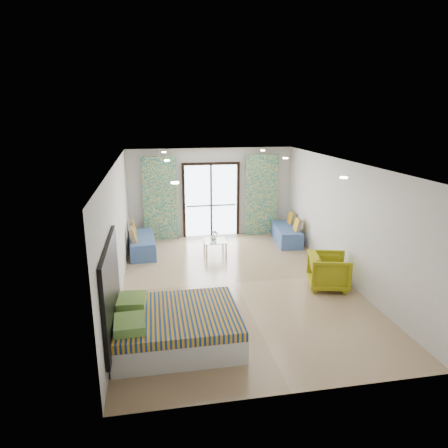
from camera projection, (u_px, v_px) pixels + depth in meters
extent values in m
cube|color=black|center=(211.00, 164.00, 11.93)|extent=(1.76, 0.08, 0.08)
cube|color=black|center=(184.00, 202.00, 12.10)|extent=(0.08, 0.08, 2.20)
cube|color=black|center=(238.00, 200.00, 12.38)|extent=(0.08, 0.08, 2.20)
cube|color=black|center=(211.00, 201.00, 12.24)|extent=(0.05, 0.06, 2.20)
cube|color=#595451|center=(211.00, 205.00, 12.30)|extent=(1.52, 0.03, 0.04)
cube|color=white|center=(160.00, 199.00, 11.80)|extent=(1.00, 0.10, 2.50)
cube|color=white|center=(261.00, 195.00, 12.33)|extent=(1.00, 0.10, 2.50)
cylinder|color=#FFE0B2|center=(175.00, 183.00, 6.17)|extent=(0.12, 0.12, 0.02)
cylinder|color=#FFE0B2|center=(344.00, 178.00, 6.64)|extent=(0.12, 0.12, 0.02)
cylinder|color=#FFE0B2|center=(167.00, 161.00, 9.01)|extent=(0.12, 0.12, 0.02)
cylinder|color=#FFE0B2|center=(285.00, 158.00, 9.49)|extent=(0.12, 0.12, 0.02)
cylinder|color=#FFE0B2|center=(164.00, 152.00, 10.90)|extent=(0.12, 0.12, 0.02)
cylinder|color=#FFE0B2|center=(263.00, 150.00, 11.38)|extent=(0.12, 0.12, 0.02)
cube|color=black|center=(111.00, 289.00, 6.24)|extent=(0.06, 2.10, 1.50)
cube|color=silver|center=(117.00, 261.00, 7.42)|extent=(0.02, 0.10, 0.10)
cube|color=silver|center=(178.00, 331.00, 6.64)|extent=(2.04, 1.63, 0.41)
cube|color=navy|center=(177.00, 316.00, 6.56)|extent=(2.02, 1.67, 0.15)
cube|color=#196273|center=(130.00, 324.00, 6.03)|extent=(0.49, 0.58, 0.14)
cube|color=#196273|center=(132.00, 301.00, 6.76)|extent=(0.50, 0.59, 0.14)
cube|color=#3C5A90|center=(143.00, 246.00, 10.93)|extent=(0.73, 1.72, 0.38)
cube|color=#3C5A90|center=(142.00, 238.00, 10.86)|extent=(0.72, 1.69, 0.09)
cube|color=navy|center=(133.00, 235.00, 10.38)|extent=(0.21, 0.43, 0.39)
cube|color=navy|center=(133.00, 227.00, 11.12)|extent=(0.21, 0.43, 0.39)
cube|color=#3C5A90|center=(286.00, 236.00, 11.87)|extent=(0.81, 1.70, 0.36)
cube|color=#3C5A90|center=(287.00, 228.00, 11.81)|extent=(0.80, 1.67, 0.09)
cube|color=navy|center=(298.00, 225.00, 11.40)|extent=(0.23, 0.43, 0.38)
cube|color=navy|center=(291.00, 218.00, 12.13)|extent=(0.23, 0.43, 0.38)
cylinder|color=silver|center=(207.00, 251.00, 10.50)|extent=(0.05, 0.05, 0.39)
cylinder|color=silver|center=(226.00, 250.00, 10.58)|extent=(0.05, 0.05, 0.39)
cylinder|color=silver|center=(204.00, 245.00, 10.99)|extent=(0.05, 0.05, 0.39)
cylinder|color=silver|center=(223.00, 244.00, 11.07)|extent=(0.05, 0.05, 0.39)
cube|color=#8CA59E|center=(215.00, 241.00, 10.73)|extent=(0.61, 0.61, 0.02)
sphere|color=white|center=(217.00, 233.00, 10.68)|extent=(0.07, 0.07, 0.07)
sphere|color=white|center=(215.00, 232.00, 10.72)|extent=(0.07, 0.07, 0.07)
sphere|color=white|center=(213.00, 232.00, 10.66)|extent=(0.07, 0.07, 0.07)
sphere|color=white|center=(215.00, 232.00, 10.61)|extent=(0.07, 0.07, 0.07)
imported|color=white|center=(213.00, 237.00, 10.72)|extent=(0.23, 0.23, 0.17)
imported|color=#999513|center=(329.00, 270.00, 8.67)|extent=(0.94, 0.98, 0.84)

